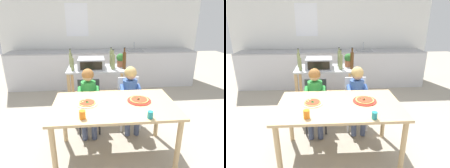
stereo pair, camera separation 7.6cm
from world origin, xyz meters
The scene contains 20 objects.
ground_plane centered at (0.00, 1.23, 0.00)m, with size 12.29×12.29×0.00m, color #A89E8C.
back_wall_tiled centered at (0.00, 3.13, 1.35)m, with size 5.19×0.13×2.70m.
kitchen_counter centered at (0.00, 2.72, 0.46)m, with size 4.67×0.60×1.11m.
kitchen_island_cart centered at (-0.18, 1.28, 0.58)m, with size 1.06×0.59×0.87m.
toaster_oven centered at (-0.28, 1.26, 0.96)m, with size 0.46×0.39×0.18m.
bottle_tall_green_wine centered at (0.10, 1.16, 1.01)m, with size 0.07×0.07×0.35m.
bottle_clear_vinegar centered at (0.09, 1.37, 1.02)m, with size 0.05×0.05×0.35m.
bottle_slim_sauce centered at (-0.65, 1.39, 1.01)m, with size 0.06×0.06×0.33m.
bottle_squat_spirits centered at (0.30, 1.18, 1.03)m, with size 0.06×0.06×0.38m.
bottle_brown_beer centered at (-0.60, 1.12, 0.98)m, with size 0.05×0.05×0.28m.
potted_herb_plant centered at (0.25, 1.34, 1.00)m, with size 0.15×0.15×0.24m.
dining_table centered at (0.00, 0.00, 0.66)m, with size 1.49×0.87×0.75m.
dining_chair_left centered at (-0.33, 0.69, 0.48)m, with size 0.36×0.36×0.81m.
dining_chair_right centered at (0.32, 0.73, 0.48)m, with size 0.36×0.36×0.81m.
child_in_green_shirt centered at (-0.33, 0.57, 0.65)m, with size 0.32×0.42×1.01m.
child_in_blue_striped_shirt centered at (0.32, 0.61, 0.66)m, with size 0.32×0.42×1.02m.
pizza_plate_white centered at (-0.33, 0.03, 0.77)m, with size 0.25×0.25×0.03m.
pizza_plate_red_rimmed centered at (0.32, 0.06, 0.77)m, with size 0.29×0.29×0.03m.
drinking_cup_teal centered at (0.34, -0.36, 0.79)m, with size 0.06×0.06×0.08m, color teal.
drinking_cup_orange centered at (-0.37, -0.31, 0.80)m, with size 0.07×0.07×0.09m, color orange.
Camera 2 is at (-0.15, -2.07, 1.77)m, focal length 30.47 mm.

